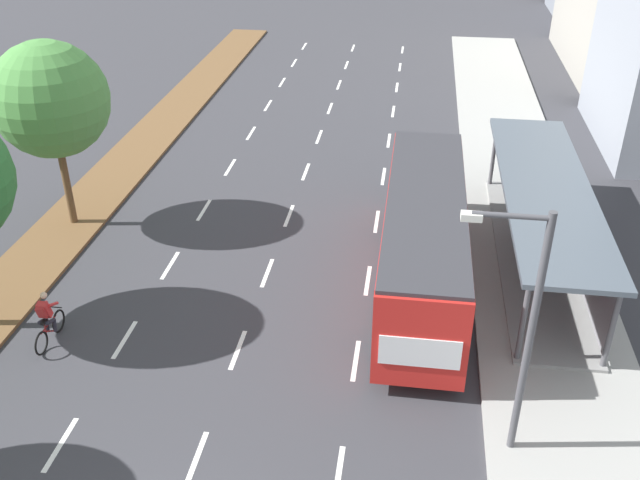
{
  "coord_description": "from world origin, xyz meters",
  "views": [
    {
      "loc": [
        4.71,
        -7.79,
        13.27
      ],
      "look_at": [
        1.79,
        12.92,
        1.2
      ],
      "focal_mm": 39.76,
      "sensor_mm": 36.0,
      "label": 1
    }
  ],
  "objects": [
    {
      "name": "streetlight",
      "position": [
        7.42,
        5.34,
        3.89
      ],
      "size": [
        1.91,
        0.24,
        6.5
      ],
      "color": "#4C4C51",
      "rests_on": "sidewalk_right"
    },
    {
      "name": "lane_divider_center",
      "position": [
        0.0,
        18.85,
        0.0
      ],
      "size": [
        0.14,
        48.71,
        0.01
      ],
      "color": "white",
      "rests_on": "ground"
    },
    {
      "name": "bus",
      "position": [
        5.25,
        12.37,
        2.07
      ],
      "size": [
        2.54,
        11.29,
        3.37
      ],
      "color": "red",
      "rests_on": "ground"
    },
    {
      "name": "bus_shelter",
      "position": [
        9.53,
        14.52,
        1.87
      ],
      "size": [
        2.9,
        12.58,
        2.86
      ],
      "color": "gray",
      "rests_on": "sidewalk_right"
    },
    {
      "name": "lane_divider_right",
      "position": [
        3.5,
        18.85,
        0.0
      ],
      "size": [
        0.14,
        48.71,
        0.01
      ],
      "color": "white",
      "rests_on": "ground"
    },
    {
      "name": "lane_divider_left",
      "position": [
        -3.5,
        18.85,
        0.0
      ],
      "size": [
        0.14,
        48.71,
        0.01
      ],
      "color": "white",
      "rests_on": "ground"
    },
    {
      "name": "median_strip",
      "position": [
        -8.3,
        20.0,
        0.06
      ],
      "size": [
        2.6,
        52.0,
        0.12
      ],
      "primitive_type": "cube",
      "color": "brown",
      "rests_on": "ground"
    },
    {
      "name": "cyclist",
      "position": [
        -5.61,
        7.8,
        0.79
      ],
      "size": [
        0.46,
        1.82,
        1.71
      ],
      "color": "black",
      "rests_on": "ground"
    },
    {
      "name": "sidewalk_right",
      "position": [
        9.25,
        20.0,
        0.07
      ],
      "size": [
        4.5,
        52.0,
        0.15
      ],
      "primitive_type": "cube",
      "color": "#9E9E99",
      "rests_on": "ground"
    },
    {
      "name": "median_tree_third",
      "position": [
        -8.17,
        14.88,
        5.03
      ],
      "size": [
        4.19,
        4.19,
        7.01
      ],
      "color": "brown",
      "rests_on": "median_strip"
    }
  ]
}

